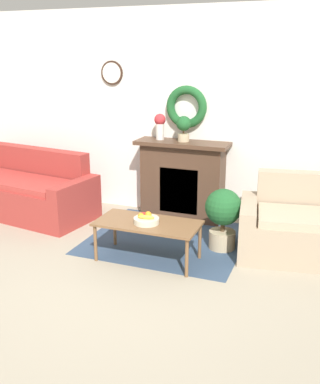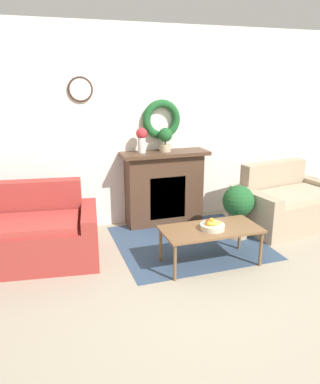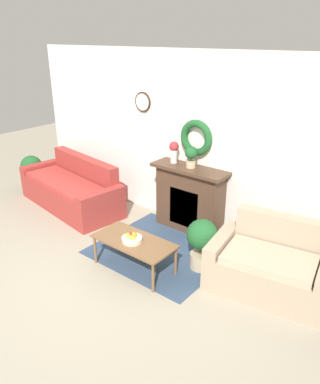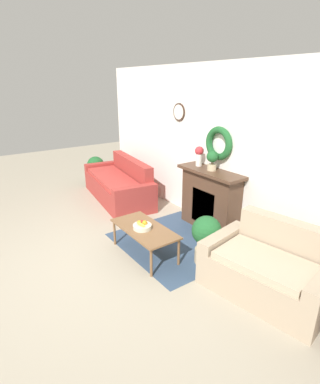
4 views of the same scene
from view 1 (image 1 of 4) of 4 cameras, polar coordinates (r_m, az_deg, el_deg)
ground_plane at (r=4.30m, az=-7.70°, el=-12.49°), size 16.00×16.00×0.00m
floor_rug at (r=5.39m, az=0.94°, el=-5.94°), size 1.80×1.63×0.01m
wall_back at (r=5.97m, az=2.87°, el=9.78°), size 6.80×0.17×2.70m
fireplace at (r=5.92m, az=2.87°, el=1.55°), size 1.21×0.41×1.04m
couch_left at (r=6.47m, az=-17.17°, el=0.15°), size 2.23×1.15×0.86m
loveseat_right at (r=5.13m, az=18.03°, el=-4.43°), size 1.53×1.09×0.85m
coffee_table at (r=4.73m, az=-1.56°, el=-4.29°), size 1.09×0.53×0.43m
fruit_bowl at (r=4.67m, az=-1.78°, el=-3.50°), size 0.27×0.27×0.12m
vase_on_mantel_left at (r=5.88m, az=-0.00°, el=8.56°), size 0.15×0.15×0.34m
potted_plant_on_mantel at (r=5.76m, az=3.02°, el=8.26°), size 0.19×0.19×0.32m
potted_plant_floor_by_loveseat at (r=5.04m, az=8.01°, el=-2.79°), size 0.41×0.41×0.70m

